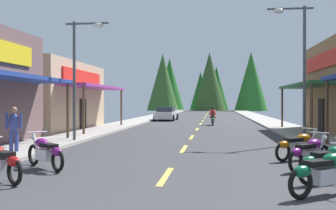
{
  "coord_description": "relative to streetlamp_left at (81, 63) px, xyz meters",
  "views": [
    {
      "loc": [
        1.26,
        -2.54,
        1.92
      ],
      "look_at": [
        -2.82,
        30.04,
        1.63
      ],
      "focal_mm": 40.48,
      "sensor_mm": 36.0,
      "label": 1
    }
  ],
  "objects": [
    {
      "name": "parked_car_curbside",
      "position": [
        1.27,
        21.15,
        -3.05
      ],
      "size": [
        2.16,
        4.35,
        1.4
      ],
      "rotation": [
        0.0,
        0.0,
        1.54
      ],
      "color": "silver",
      "rests_on": "ground"
    },
    {
      "name": "treeline_backdrop",
      "position": [
        3.02,
        66.09,
        2.17
      ],
      "size": [
        25.78,
        12.37,
        12.6
      ],
      "color": "#1F5A23",
      "rests_on": "ground"
    },
    {
      "name": "motorcycle_parked_right_1",
      "position": [
        8.96,
        -7.69,
        -3.25
      ],
      "size": [
        1.83,
        1.29,
        1.04
      ],
      "rotation": [
        0.0,
        0.0,
        0.6
      ],
      "color": "black",
      "rests_on": "ground"
    },
    {
      "name": "streetlamp_right",
      "position": [
        9.99,
        0.9,
        0.35
      ],
      "size": [
        2.07,
        0.3,
        6.3
      ],
      "color": "#474C51",
      "rests_on": "ground"
    },
    {
      "name": "motorcycle_parked_right_2",
      "position": [
        8.89,
        -6.03,
        -3.25
      ],
      "size": [
        1.54,
        1.63,
        1.04
      ],
      "rotation": [
        0.0,
        0.0,
        0.82
      ],
      "color": "black",
      "rests_on": "ground"
    },
    {
      "name": "motorcycle_parked_left_2",
      "position": [
        1.43,
        -6.81,
        -3.25
      ],
      "size": [
        1.73,
        1.43,
        1.04
      ],
      "rotation": [
        0.0,
        0.0,
        2.46
      ],
      "color": "black",
      "rests_on": "ground"
    },
    {
      "name": "motorcycle_parked_left_1",
      "position": [
        1.11,
        -8.56,
        -3.25
      ],
      "size": [
        1.83,
        1.28,
        1.04
      ],
      "rotation": [
        0.0,
        0.0,
        2.55
      ],
      "color": "black",
      "rests_on": "ground"
    },
    {
      "name": "pedestrian_browsing",
      "position": [
        -0.98,
        -4.22,
        -2.73
      ],
      "size": [
        0.53,
        0.38,
        1.74
      ],
      "rotation": [
        0.0,
        0.0,
        5.12
      ],
      "color": "#333F8C",
      "rests_on": "ground"
    },
    {
      "name": "motorcycle_parked_right_0",
      "position": [
        8.49,
        -9.01,
        -3.25
      ],
      "size": [
        1.81,
        1.31,
        1.04
      ],
      "rotation": [
        0.0,
        0.0,
        0.61
      ],
      "color": "black",
      "rests_on": "ground"
    },
    {
      "name": "sidewalk_left",
      "position": [
        -1.27,
        18.72,
        -3.68
      ],
      "size": [
        2.68,
        96.49,
        0.12
      ],
      "primitive_type": "cube",
      "color": "#9E9991",
      "rests_on": "ground"
    },
    {
      "name": "rider_cruising_lead",
      "position": [
        6.03,
        13.84,
        -3.08
      ],
      "size": [
        0.6,
        2.14,
        1.57
      ],
      "rotation": [
        0.0,
        0.0,
        1.6
      ],
      "color": "black",
      "rests_on": "ground"
    },
    {
      "name": "streetlamp_left",
      "position": [
        0.0,
        0.0,
        0.0
      ],
      "size": [
        2.07,
        0.3,
        5.67
      ],
      "color": "#474C51",
      "rests_on": "ground"
    },
    {
      "name": "centerline_dashes",
      "position": [
        4.98,
        21.62,
        -3.73
      ],
      "size": [
        0.16,
        72.11,
        0.01
      ],
      "color": "#E0C64C",
      "rests_on": "ground"
    },
    {
      "name": "ground",
      "position": [
        4.98,
        18.72,
        -3.79
      ],
      "size": [
        9.82,
        96.49,
        0.1
      ],
      "primitive_type": "cube",
      "color": "#38383A"
    },
    {
      "name": "sidewalk_right",
      "position": [
        11.23,
        18.72,
        -3.68
      ],
      "size": [
        2.68,
        96.49,
        0.12
      ],
      "primitive_type": "cube",
      "color": "#9E9991",
      "rests_on": "ground"
    },
    {
      "name": "storefront_left_far",
      "position": [
        -6.2,
        7.39,
        -1.46
      ],
      "size": [
        9.08,
        9.85,
        4.54
      ],
      "color": "tan",
      "rests_on": "ground"
    },
    {
      "name": "motorcycle_parked_right_3",
      "position": [
        8.96,
        -4.27,
        -3.25
      ],
      "size": [
        1.78,
        1.35,
        1.04
      ],
      "rotation": [
        0.0,
        0.0,
        0.64
      ],
      "color": "black",
      "rests_on": "ground"
    }
  ]
}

